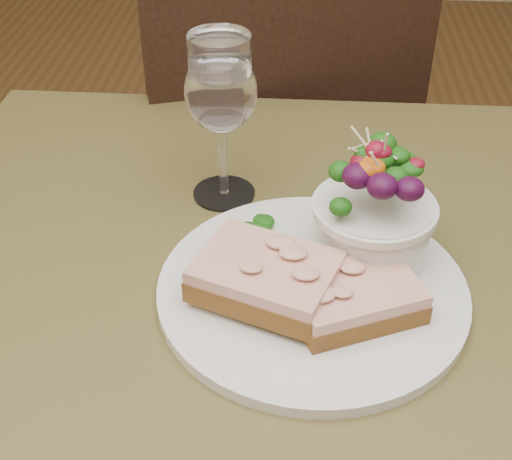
# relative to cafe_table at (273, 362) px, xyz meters

# --- Properties ---
(cafe_table) EXTENTS (0.80, 0.80, 0.75)m
(cafe_table) POSITION_rel_cafe_table_xyz_m (0.00, 0.00, 0.00)
(cafe_table) COLOR #423E1C
(cafe_table) RESTS_ON ground
(chair_far) EXTENTS (0.53, 0.53, 0.90)m
(chair_far) POSITION_rel_cafe_table_xyz_m (-0.05, 0.61, -0.36)
(chair_far) COLOR black
(chair_far) RESTS_ON ground
(dinner_plate) EXTENTS (0.29, 0.29, 0.01)m
(dinner_plate) POSITION_rel_cafe_table_xyz_m (0.04, -0.00, 0.11)
(dinner_plate) COLOR silver
(dinner_plate) RESTS_ON cafe_table
(sandwich_front) EXTENTS (0.14, 0.12, 0.03)m
(sandwich_front) POSITION_rel_cafe_table_xyz_m (0.07, -0.03, 0.13)
(sandwich_front) COLOR #4D3314
(sandwich_front) RESTS_ON dinner_plate
(sandwich_back) EXTENTS (0.15, 0.13, 0.03)m
(sandwich_back) POSITION_rel_cafe_table_xyz_m (-0.01, -0.02, 0.14)
(sandwich_back) COLOR #4D3314
(sandwich_back) RESTS_ON dinner_plate
(ramekin) EXTENTS (0.07, 0.07, 0.04)m
(ramekin) POSITION_rel_cafe_table_xyz_m (-0.04, -0.01, 0.13)
(ramekin) COLOR beige
(ramekin) RESTS_ON dinner_plate
(salad_bowl) EXTENTS (0.11, 0.11, 0.13)m
(salad_bowl) POSITION_rel_cafe_table_xyz_m (0.09, 0.05, 0.17)
(salad_bowl) COLOR silver
(salad_bowl) RESTS_ON dinner_plate
(garnish) EXTENTS (0.05, 0.04, 0.02)m
(garnish) POSITION_rel_cafe_table_xyz_m (-0.04, 0.07, 0.12)
(garnish) COLOR #12390A
(garnish) RESTS_ON dinner_plate
(wine_glass) EXTENTS (0.08, 0.08, 0.18)m
(wine_glass) POSITION_rel_cafe_table_xyz_m (-0.07, 0.16, 0.22)
(wine_glass) COLOR white
(wine_glass) RESTS_ON cafe_table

